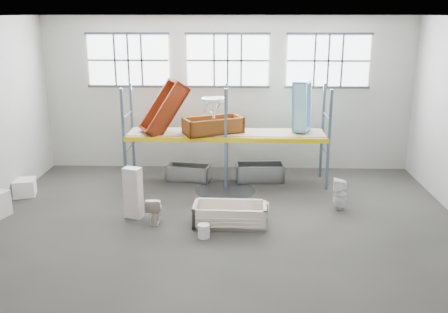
{
  "coord_description": "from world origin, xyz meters",
  "views": [
    {
      "loc": [
        0.43,
        -11.13,
        5.09
      ],
      "look_at": [
        0.0,
        1.5,
        1.4
      ],
      "focal_mm": 39.77,
      "sensor_mm": 36.0,
      "label": 1
    }
  ],
  "objects_px": {
    "blue_tub_upright": "(302,106)",
    "bucket": "(204,231)",
    "toilet_beige": "(154,209)",
    "bathtub_beige": "(230,214)",
    "steel_tub_right": "(260,172)",
    "rust_tub_flat": "(213,126)",
    "steel_tub_left": "(189,172)",
    "toilet_white": "(341,194)",
    "cistern_tall": "(133,193)"
  },
  "relations": [
    {
      "from": "steel_tub_left",
      "to": "rust_tub_flat",
      "type": "distance_m",
      "value": 1.78
    },
    {
      "from": "steel_tub_right",
      "to": "steel_tub_left",
      "type": "bearing_deg",
      "value": -179.86
    },
    {
      "from": "rust_tub_flat",
      "to": "steel_tub_left",
      "type": "bearing_deg",
      "value": 161.6
    },
    {
      "from": "blue_tub_upright",
      "to": "steel_tub_right",
      "type": "bearing_deg",
      "value": 176.75
    },
    {
      "from": "bathtub_beige",
      "to": "steel_tub_right",
      "type": "bearing_deg",
      "value": 77.46
    },
    {
      "from": "rust_tub_flat",
      "to": "bucket",
      "type": "relative_size",
      "value": 5.31
    },
    {
      "from": "toilet_white",
      "to": "bucket",
      "type": "relative_size",
      "value": 2.64
    },
    {
      "from": "bathtub_beige",
      "to": "rust_tub_flat",
      "type": "height_order",
      "value": "rust_tub_flat"
    },
    {
      "from": "steel_tub_right",
      "to": "blue_tub_upright",
      "type": "xyz_separation_m",
      "value": [
        1.21,
        -0.07,
        2.12
      ]
    },
    {
      "from": "cistern_tall",
      "to": "blue_tub_upright",
      "type": "height_order",
      "value": "blue_tub_upright"
    },
    {
      "from": "bathtub_beige",
      "to": "toilet_white",
      "type": "bearing_deg",
      "value": 21.92
    },
    {
      "from": "toilet_beige",
      "to": "bucket",
      "type": "relative_size",
      "value": 2.08
    },
    {
      "from": "toilet_beige",
      "to": "steel_tub_left",
      "type": "bearing_deg",
      "value": -101.6
    },
    {
      "from": "bathtub_beige",
      "to": "bucket",
      "type": "distance_m",
      "value": 0.98
    },
    {
      "from": "bathtub_beige",
      "to": "steel_tub_left",
      "type": "relative_size",
      "value": 1.36
    },
    {
      "from": "bathtub_beige",
      "to": "blue_tub_upright",
      "type": "distance_m",
      "value": 4.44
    },
    {
      "from": "toilet_beige",
      "to": "bathtub_beige",
      "type": "bearing_deg",
      "value": 174.75
    },
    {
      "from": "steel_tub_left",
      "to": "bucket",
      "type": "distance_m",
      "value": 4.21
    },
    {
      "from": "rust_tub_flat",
      "to": "bucket",
      "type": "xyz_separation_m",
      "value": [
        -0.02,
        -3.88,
        -1.66
      ]
    },
    {
      "from": "bathtub_beige",
      "to": "rust_tub_flat",
      "type": "bearing_deg",
      "value": 102.34
    },
    {
      "from": "toilet_beige",
      "to": "steel_tub_right",
      "type": "xyz_separation_m",
      "value": [
        2.76,
        3.27,
        -0.07
      ]
    },
    {
      "from": "bucket",
      "to": "bathtub_beige",
      "type": "bearing_deg",
      "value": 52.38
    },
    {
      "from": "toilet_beige",
      "to": "steel_tub_left",
      "type": "height_order",
      "value": "toilet_beige"
    },
    {
      "from": "blue_tub_upright",
      "to": "bucket",
      "type": "height_order",
      "value": "blue_tub_upright"
    },
    {
      "from": "bathtub_beige",
      "to": "cistern_tall",
      "type": "xyz_separation_m",
      "value": [
        -2.48,
        0.38,
        0.4
      ]
    },
    {
      "from": "bucket",
      "to": "toilet_white",
      "type": "bearing_deg",
      "value": 27.68
    },
    {
      "from": "bathtub_beige",
      "to": "cistern_tall",
      "type": "relative_size",
      "value": 1.36
    },
    {
      "from": "cistern_tall",
      "to": "blue_tub_upright",
      "type": "distance_m",
      "value": 5.68
    },
    {
      "from": "cistern_tall",
      "to": "steel_tub_right",
      "type": "relative_size",
      "value": 0.89
    },
    {
      "from": "toilet_beige",
      "to": "blue_tub_upright",
      "type": "relative_size",
      "value": 0.45
    },
    {
      "from": "bathtub_beige",
      "to": "bucket",
      "type": "xyz_separation_m",
      "value": [
        -0.6,
        -0.77,
        -0.1
      ]
    },
    {
      "from": "bathtub_beige",
      "to": "toilet_beige",
      "type": "height_order",
      "value": "toilet_beige"
    },
    {
      "from": "bathtub_beige",
      "to": "toilet_white",
      "type": "xyz_separation_m",
      "value": [
        2.92,
        1.07,
        0.17
      ]
    },
    {
      "from": "toilet_white",
      "to": "blue_tub_upright",
      "type": "relative_size",
      "value": 0.57
    },
    {
      "from": "toilet_white",
      "to": "blue_tub_upright",
      "type": "height_order",
      "value": "blue_tub_upright"
    },
    {
      "from": "toilet_beige",
      "to": "toilet_white",
      "type": "relative_size",
      "value": 0.79
    },
    {
      "from": "steel_tub_left",
      "to": "bucket",
      "type": "relative_size",
      "value": 4.06
    },
    {
      "from": "bathtub_beige",
      "to": "rust_tub_flat",
      "type": "xyz_separation_m",
      "value": [
        -0.58,
        3.1,
        1.56
      ]
    },
    {
      "from": "rust_tub_flat",
      "to": "blue_tub_upright",
      "type": "xyz_separation_m",
      "value": [
        2.65,
        0.2,
        0.57
      ]
    },
    {
      "from": "blue_tub_upright",
      "to": "bucket",
      "type": "bearing_deg",
      "value": -123.21
    },
    {
      "from": "bathtub_beige",
      "to": "bucket",
      "type": "relative_size",
      "value": 5.53
    },
    {
      "from": "bathtub_beige",
      "to": "blue_tub_upright",
      "type": "xyz_separation_m",
      "value": [
        2.07,
        3.3,
        2.13
      ]
    },
    {
      "from": "cistern_tall",
      "to": "blue_tub_upright",
      "type": "bearing_deg",
      "value": 51.38
    },
    {
      "from": "steel_tub_left",
      "to": "steel_tub_right",
      "type": "relative_size",
      "value": 0.89
    },
    {
      "from": "cistern_tall",
      "to": "rust_tub_flat",
      "type": "relative_size",
      "value": 0.77
    },
    {
      "from": "toilet_beige",
      "to": "bucket",
      "type": "bearing_deg",
      "value": 143.95
    },
    {
      "from": "steel_tub_right",
      "to": "rust_tub_flat",
      "type": "relative_size",
      "value": 0.86
    },
    {
      "from": "toilet_beige",
      "to": "blue_tub_upright",
      "type": "bearing_deg",
      "value": -143.45
    },
    {
      "from": "bathtub_beige",
      "to": "steel_tub_right",
      "type": "height_order",
      "value": "steel_tub_right"
    },
    {
      "from": "cistern_tall",
      "to": "steel_tub_right",
      "type": "bearing_deg",
      "value": 60.55
    }
  ]
}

